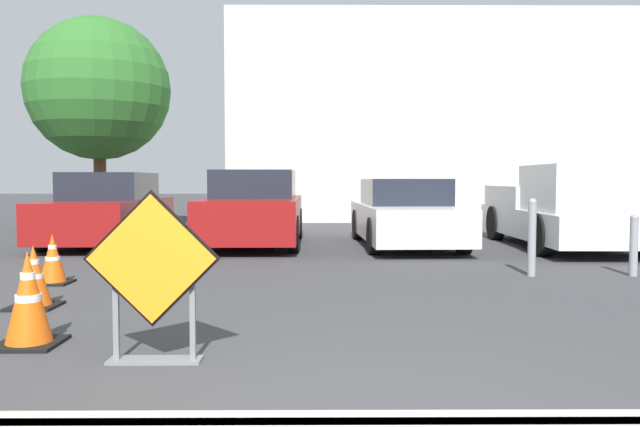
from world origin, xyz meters
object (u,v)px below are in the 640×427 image
bollard_nearest (532,235)px  bollard_second (634,243)px  parked_car_second (255,210)px  pickup_truck (567,212)px  traffic_cone_third (53,260)px  parked_car_third (405,214)px  traffic_cone_second (34,277)px  traffic_cone_nearest (28,299)px  parked_car_nearest (109,211)px  road_closed_sign (152,274)px

bollard_nearest → bollard_second: size_ratio=1.25×
parked_car_second → bollard_nearest: size_ratio=4.21×
pickup_truck → bollard_second: 3.47m
bollard_second → traffic_cone_third: bearing=-175.7°
parked_car_third → traffic_cone_second: bearing=50.2°
traffic_cone_nearest → bollard_nearest: bollard_nearest is taller
bollard_second → parked_car_nearest: bearing=152.8°
parked_car_third → traffic_cone_third: bearing=39.7°
traffic_cone_nearest → traffic_cone_third: traffic_cone_nearest is taller
parked_car_third → bollard_second: size_ratio=5.40×
parked_car_nearest → parked_car_second: parked_car_second is taller
traffic_cone_third → parked_car_third: parked_car_third is taller
parked_car_nearest → bollard_second: 9.80m
parked_car_third → bollard_second: (2.60, -4.00, -0.18)m
traffic_cone_nearest → bollard_second: (6.71, 3.57, 0.08)m
parked_car_third → pickup_truck: 3.11m
pickup_truck → bollard_nearest: (-1.86, -3.43, -0.15)m
traffic_cone_second → parked_car_third: (4.74, 6.08, 0.32)m
parked_car_third → bollard_second: bearing=121.2°
road_closed_sign → traffic_cone_nearest: size_ratio=1.64×
road_closed_sign → bollard_nearest: 5.83m
traffic_cone_second → traffic_cone_third: traffic_cone_second is taller
road_closed_sign → traffic_cone_second: bearing=131.5°
traffic_cone_nearest → bollard_second: bearing=28.0°
road_closed_sign → parked_car_third: parked_car_third is taller
road_closed_sign → parked_car_nearest: (-3.14, 8.55, 0.03)m
parked_car_second → bollard_second: (5.66, -4.25, -0.26)m
road_closed_sign → parked_car_nearest: 9.11m
road_closed_sign → traffic_cone_third: 4.14m
parked_car_nearest → bollard_second: parked_car_nearest is taller
traffic_cone_second → parked_car_second: 6.57m
parked_car_nearest → pickup_truck: bearing=171.9°
traffic_cone_nearest → parked_car_nearest: parked_car_nearest is taller
traffic_cone_nearest → pickup_truck: 10.02m
parked_car_third → bollard_nearest: size_ratio=4.32×
parked_car_second → parked_car_third: size_ratio=0.98×
traffic_cone_nearest → parked_car_third: size_ratio=0.16×
bollard_nearest → parked_car_second: bearing=134.9°
road_closed_sign → traffic_cone_third: (-2.19, 3.49, -0.34)m
traffic_cone_third → pickup_truck: (8.22, 4.01, 0.41)m
traffic_cone_nearest → parked_car_second: (1.05, 7.83, 0.34)m
traffic_cone_second → bollard_nearest: 6.29m
parked_car_nearest → bollard_second: (8.72, -4.48, -0.23)m
traffic_cone_nearest → parked_car_third: bearing=61.5°
road_closed_sign → bollard_nearest: size_ratio=1.16×
traffic_cone_second → bollard_second: (7.34, 2.08, 0.14)m
road_closed_sign → traffic_cone_nearest: 1.27m
parked_car_second → bollard_nearest: (4.25, -4.25, -0.15)m
traffic_cone_second → parked_car_nearest: size_ratio=0.14×
traffic_cone_second → pickup_truck: (7.79, 5.51, 0.40)m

